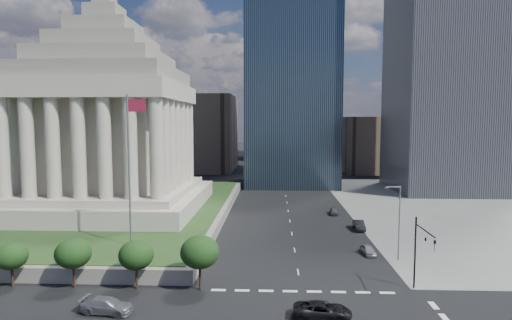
# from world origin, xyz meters

# --- Properties ---
(ground) EXTENTS (500.00, 500.00, 0.00)m
(ground) POSITION_xyz_m (0.00, 100.00, 0.00)
(ground) COLOR black
(ground) RESTS_ON ground
(sidewalk_ne) EXTENTS (68.00, 90.00, 0.03)m
(sidewalk_ne) POSITION_xyz_m (46.00, 60.00, 0.01)
(sidewalk_ne) COLOR slate
(sidewalk_ne) RESTS_ON ground
(plaza_terrace) EXTENTS (66.00, 70.00, 1.80)m
(plaza_terrace) POSITION_xyz_m (-45.00, 50.00, 0.90)
(plaza_terrace) COLOR #6C665C
(plaza_terrace) RESTS_ON ground
(plaza_lawn) EXTENTS (64.00, 68.00, 0.10)m
(plaza_lawn) POSITION_xyz_m (-45.00, 50.00, 1.85)
(plaza_lawn) COLOR #243E19
(plaza_lawn) RESTS_ON plaza_terrace
(war_memorial) EXTENTS (34.00, 34.00, 39.00)m
(war_memorial) POSITION_xyz_m (-34.00, 48.00, 21.40)
(war_memorial) COLOR #A29888
(war_memorial) RESTS_ON plaza_lawn
(flagpole) EXTENTS (2.52, 0.24, 20.00)m
(flagpole) POSITION_xyz_m (-21.83, 24.00, 13.11)
(flagpole) COLOR slate
(flagpole) RESTS_ON plaza_lawn
(midrise_glass) EXTENTS (26.00, 26.00, 60.00)m
(midrise_glass) POSITION_xyz_m (2.00, 95.00, 30.00)
(midrise_glass) COLOR black
(midrise_glass) RESTS_ON ground
(building_filler_ne) EXTENTS (20.00, 30.00, 20.00)m
(building_filler_ne) POSITION_xyz_m (32.00, 130.00, 10.00)
(building_filler_ne) COLOR brown
(building_filler_ne) RESTS_ON ground
(building_filler_nw) EXTENTS (24.00, 30.00, 28.00)m
(building_filler_nw) POSITION_xyz_m (-30.00, 130.00, 14.00)
(building_filler_nw) COLOR brown
(building_filler_nw) RESTS_ON ground
(traffic_signal_ne) EXTENTS (0.30, 5.74, 8.00)m
(traffic_signal_ne) POSITION_xyz_m (12.50, 13.70, 5.25)
(traffic_signal_ne) COLOR black
(traffic_signal_ne) RESTS_ON ground
(street_lamp_north) EXTENTS (2.13, 0.22, 10.00)m
(street_lamp_north) POSITION_xyz_m (13.33, 25.00, 5.66)
(street_lamp_north) COLOR slate
(street_lamp_north) RESTS_ON ground
(pickup_truck) EXTENTS (2.77, 5.57, 1.52)m
(pickup_truck) POSITION_xyz_m (1.57, 7.71, 0.76)
(pickup_truck) COLOR black
(pickup_truck) RESTS_ON ground
(suv_grey) EXTENTS (2.69, 5.35, 1.49)m
(suv_grey) POSITION_xyz_m (-18.95, 7.98, 0.74)
(suv_grey) COLOR slate
(suv_grey) RESTS_ON ground
(parked_sedan_near) EXTENTS (3.85, 1.84, 1.27)m
(parked_sedan_near) POSITION_xyz_m (10.06, 27.34, 0.63)
(parked_sedan_near) COLOR gray
(parked_sedan_near) RESTS_ON ground
(parked_sedan_mid) EXTENTS (1.81, 4.73, 1.54)m
(parked_sedan_mid) POSITION_xyz_m (11.50, 41.01, 0.77)
(parked_sedan_mid) COLOR black
(parked_sedan_mid) RESTS_ON ground
(parked_sedan_far) EXTENTS (2.08, 4.16, 1.36)m
(parked_sedan_far) POSITION_xyz_m (9.00, 53.04, 0.68)
(parked_sedan_far) COLOR #4F5256
(parked_sedan_far) RESTS_ON ground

